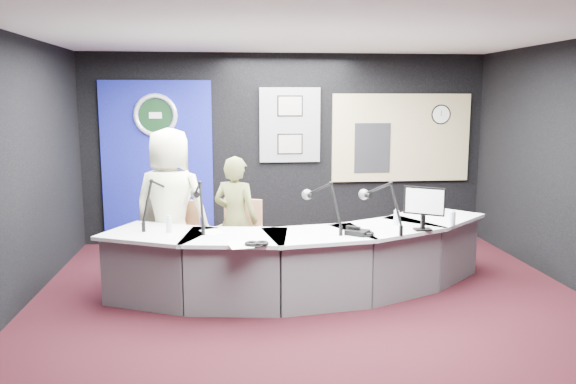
{
  "coord_description": "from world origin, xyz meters",
  "views": [
    {
      "loc": [
        -0.85,
        -5.58,
        2.15
      ],
      "look_at": [
        -0.2,
        0.8,
        1.1
      ],
      "focal_mm": 36.0,
      "sensor_mm": 36.0,
      "label": 1
    }
  ],
  "objects": [
    {
      "name": "ground",
      "position": [
        0.0,
        0.0,
        0.0
      ],
      "size": [
        6.0,
        6.0,
        0.0
      ],
      "primitive_type": "plane",
      "color": "black",
      "rests_on": "ground"
    },
    {
      "name": "ceiling",
      "position": [
        0.0,
        0.0,
        2.8
      ],
      "size": [
        6.0,
        6.0,
        0.02
      ],
      "primitive_type": "cube",
      "color": "silver",
      "rests_on": "ground"
    },
    {
      "name": "wall_back",
      "position": [
        0.0,
        3.0,
        1.4
      ],
      "size": [
        6.0,
        0.02,
        2.8
      ],
      "primitive_type": "cube",
      "color": "black",
      "rests_on": "ground"
    },
    {
      "name": "wall_front",
      "position": [
        0.0,
        -3.0,
        1.4
      ],
      "size": [
        6.0,
        0.02,
        2.8
      ],
      "primitive_type": "cube",
      "color": "black",
      "rests_on": "ground"
    },
    {
      "name": "broadcast_desk",
      "position": [
        -0.05,
        0.55,
        0.38
      ],
      "size": [
        4.5,
        1.9,
        0.75
      ],
      "primitive_type": null,
      "color": "silver",
      "rests_on": "ground"
    },
    {
      "name": "backdrop_panel",
      "position": [
        -1.9,
        2.97,
        1.25
      ],
      "size": [
        1.6,
        0.05,
        2.3
      ],
      "primitive_type": "cube",
      "color": "navy",
      "rests_on": "wall_back"
    },
    {
      "name": "agency_seal",
      "position": [
        -1.9,
        2.93,
        1.9
      ],
      "size": [
        0.63,
        0.07,
        0.63
      ],
      "primitive_type": "torus",
      "rotation": [
        1.57,
        0.0,
        0.0
      ],
      "color": "silver",
      "rests_on": "backdrop_panel"
    },
    {
      "name": "seal_center",
      "position": [
        -1.9,
        2.94,
        1.9
      ],
      "size": [
        0.48,
        0.01,
        0.48
      ],
      "primitive_type": "cylinder",
      "rotation": [
        1.57,
        0.0,
        0.0
      ],
      "color": "black",
      "rests_on": "backdrop_panel"
    },
    {
      "name": "pinboard",
      "position": [
        0.05,
        2.97,
        1.75
      ],
      "size": [
        0.9,
        0.04,
        1.1
      ],
      "primitive_type": "cube",
      "color": "slate",
      "rests_on": "wall_back"
    },
    {
      "name": "framed_photo_upper",
      "position": [
        0.05,
        2.94,
        2.03
      ],
      "size": [
        0.34,
        0.02,
        0.27
      ],
      "primitive_type": "cube",
      "color": "gray",
      "rests_on": "pinboard"
    },
    {
      "name": "framed_photo_lower",
      "position": [
        0.05,
        2.94,
        1.47
      ],
      "size": [
        0.34,
        0.02,
        0.27
      ],
      "primitive_type": "cube",
      "color": "gray",
      "rests_on": "pinboard"
    },
    {
      "name": "booth_window_frame",
      "position": [
        1.75,
        2.97,
        1.55
      ],
      "size": [
        2.12,
        0.06,
        1.32
      ],
      "primitive_type": "cube",
      "color": "tan",
      "rests_on": "wall_back"
    },
    {
      "name": "booth_glow",
      "position": [
        1.75,
        2.96,
        1.55
      ],
      "size": [
        2.0,
        0.02,
        1.2
      ],
      "primitive_type": "cube",
      "color": "beige",
      "rests_on": "booth_window_frame"
    },
    {
      "name": "equipment_rack",
      "position": [
        1.3,
        2.94,
        1.4
      ],
      "size": [
        0.55,
        0.02,
        0.75
      ],
      "primitive_type": "cube",
      "color": "black",
      "rests_on": "booth_window_frame"
    },
    {
      "name": "wall_clock",
      "position": [
        2.35,
        2.94,
        1.9
      ],
      "size": [
        0.28,
        0.01,
        0.28
      ],
      "primitive_type": "cylinder",
      "rotation": [
        1.57,
        0.0,
        0.0
      ],
      "color": "white",
      "rests_on": "booth_window_frame"
    },
    {
      "name": "armchair_left",
      "position": [
        -1.54,
        1.07,
        0.49
      ],
      "size": [
        0.77,
        0.77,
        0.99
      ],
      "primitive_type": null,
      "rotation": [
        0.0,
        0.0,
        -0.58
      ],
      "color": "#AD704F",
      "rests_on": "ground"
    },
    {
      "name": "armchair_right",
      "position": [
        -0.79,
        1.01,
        0.44
      ],
      "size": [
        0.66,
        0.66,
        0.89
      ],
      "primitive_type": null,
      "rotation": [
        0.0,
        0.0,
        -0.42
      ],
      "color": "#AD704F",
      "rests_on": "ground"
    },
    {
      "name": "draped_jacket",
      "position": [
        -1.69,
        1.28,
        0.62
      ],
      "size": [
        0.47,
        0.36,
        0.7
      ],
      "primitive_type": "cube",
      "rotation": [
        0.0,
        0.0,
        -0.58
      ],
      "color": "#6B655A",
      "rests_on": "armchair_left"
    },
    {
      "name": "person_man",
      "position": [
        -1.54,
        1.07,
        0.91
      ],
      "size": [
        1.01,
        0.8,
        1.82
      ],
      "primitive_type": "imported",
      "rotation": [
        0.0,
        0.0,
        2.87
      ],
      "color": "#F0EEC0",
      "rests_on": "ground"
    },
    {
      "name": "person_woman",
      "position": [
        -0.79,
        1.01,
        0.75
      ],
      "size": [
        0.65,
        0.56,
        1.49
      ],
      "primitive_type": "imported",
      "rotation": [
        0.0,
        0.0,
        2.68
      ],
      "color": "brown",
      "rests_on": "ground"
    },
    {
      "name": "computer_monitor",
      "position": [
        1.19,
        0.26,
        1.07
      ],
      "size": [
        0.4,
        0.27,
        0.31
      ],
      "primitive_type": "cube",
      "rotation": [
        0.0,
        0.0,
        -0.58
      ],
      "color": "black",
      "rests_on": "broadcast_desk"
    },
    {
      "name": "desk_phone",
      "position": [
        0.45,
        0.13,
        0.78
      ],
      "size": [
        0.28,
        0.27,
        0.05
      ],
      "primitive_type": "cube",
      "rotation": [
        0.0,
        0.0,
        -0.65
      ],
      "color": "black",
      "rests_on": "broadcast_desk"
    },
    {
      "name": "headphones_near",
      "position": [
        0.51,
        0.1,
        0.77
      ],
      "size": [
        0.22,
        0.22,
        0.04
      ],
      "primitive_type": "torus",
      "color": "black",
      "rests_on": "broadcast_desk"
    },
    {
      "name": "headphones_far",
      "position": [
        -0.6,
        -0.2,
        0.77
      ],
      "size": [
        0.19,
        0.19,
        0.03
      ],
      "primitive_type": "torus",
      "color": "black",
      "rests_on": "broadcast_desk"
    },
    {
      "name": "paper_stack",
      "position": [
        -1.05,
        0.4,
        0.75
      ],
      "size": [
        0.27,
        0.32,
        0.0
      ],
      "primitive_type": "cube",
      "rotation": [
        0.0,
        0.0,
        0.36
      ],
      "color": "white",
      "rests_on": "broadcast_desk"
    },
    {
      "name": "notepad",
      "position": [
        -0.76,
        -0.17,
        0.75
      ],
      "size": [
        0.27,
        0.34,
        0.0
      ],
      "primitive_type": "cube",
      "rotation": [
        0.0,
        0.0,
        0.18
      ],
      "color": "white",
      "rests_on": "broadcast_desk"
    },
    {
      "name": "boom_mic_a",
      "position": [
        -1.63,
        0.77,
        1.05
      ],
      "size": [
        0.39,
        0.68,
        0.6
      ],
      "primitive_type": null,
      "color": "black",
      "rests_on": "broadcast_desk"
    },
    {
      "name": "boom_mic_b",
      "position": [
        -1.19,
        0.59,
        1.05
      ],
      "size": [
        0.23,
        0.73,
        0.6
      ],
      "primitive_type": null,
      "color": "black",
      "rests_on": "broadcast_desk"
    },
    {
      "name": "boom_mic_c",
      "position": [
        0.14,
        0.39,
        1.05
      ],
      "size": [
        0.4,
        0.67,
        0.6
      ],
      "primitive_type": null,
      "color": "black",
      "rests_on": "broadcast_desk"
    },
    {
      "name": "boom_mic_d",
      "position": [
        0.76,
        0.33,
        1.05
      ],
      "size": [
        0.39,
        0.68,
        0.6
      ],
      "primitive_type": null,
      "color": "black",
      "rests_on": "broadcast_desk"
    },
    {
      "name": "water_bottles",
      "position": [
        0.05,
        0.49,
        0.84
      ],
      "size": [
        3.15,
        0.17,
        0.18
      ],
      "primitive_type": null,
      "color": "silver",
      "rests_on": "broadcast_desk"
    }
  ]
}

